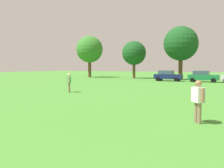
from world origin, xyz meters
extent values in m
plane|color=#42842D|center=(0.00, 30.00, 0.00)|extent=(160.00, 160.00, 0.00)
cylinder|color=#8C7259|center=(5.72, 10.85, 0.43)|extent=(0.16, 0.16, 0.86)
cylinder|color=#8C7259|center=(5.88, 10.64, 0.43)|extent=(0.16, 0.16, 0.86)
cube|color=white|center=(5.80, 10.74, 1.17)|extent=(0.61, 0.65, 0.61)
cylinder|color=#936B4C|center=(5.58, 11.03, 1.19)|extent=(0.13, 0.13, 0.58)
cylinder|color=#936B4C|center=(6.01, 10.46, 1.19)|extent=(0.13, 0.13, 0.58)
sphere|color=#936B4C|center=(5.80, 10.74, 1.63)|extent=(0.27, 0.27, 0.27)
cylinder|color=#8C7259|center=(-6.42, 18.51, 0.42)|extent=(0.16, 0.16, 0.84)
cylinder|color=#8C7259|center=(-6.55, 18.73, 0.42)|extent=(0.16, 0.16, 0.84)
cube|color=#4CB266|center=(-6.49, 18.62, 1.13)|extent=(0.55, 0.64, 0.59)
cylinder|color=beige|center=(-6.31, 18.32, 1.15)|extent=(0.12, 0.12, 0.56)
cylinder|color=beige|center=(-6.66, 18.92, 1.15)|extent=(0.12, 0.12, 0.56)
sphere|color=beige|center=(-6.49, 18.62, 1.58)|extent=(0.26, 0.26, 0.26)
cube|color=#141E4C|center=(-3.19, 40.48, 0.70)|extent=(4.30, 1.80, 0.76)
cube|color=#334756|center=(-3.53, 40.48, 1.38)|extent=(2.24, 1.58, 0.60)
cylinder|color=black|center=(-1.73, 41.38, 0.32)|extent=(0.64, 0.22, 0.64)
cylinder|color=black|center=(-1.73, 39.58, 0.32)|extent=(0.64, 0.22, 0.64)
cylinder|color=black|center=(-4.65, 41.38, 0.32)|extent=(0.64, 0.22, 0.64)
cylinder|color=black|center=(-4.65, 39.58, 0.32)|extent=(0.64, 0.22, 0.64)
cube|color=#196B38|center=(2.21, 40.21, 0.70)|extent=(4.30, 1.80, 0.76)
cube|color=#334756|center=(1.86, 40.21, 1.38)|extent=(2.24, 1.58, 0.60)
cylinder|color=black|center=(3.67, 41.11, 0.32)|extent=(0.64, 0.22, 0.64)
cylinder|color=black|center=(3.67, 39.31, 0.32)|extent=(0.64, 0.22, 0.64)
cylinder|color=black|center=(0.75, 41.11, 0.32)|extent=(0.64, 0.22, 0.64)
cylinder|color=black|center=(0.75, 39.31, 0.32)|extent=(0.64, 0.22, 0.64)
cylinder|color=brown|center=(-21.79, 46.61, 1.79)|extent=(0.66, 0.66, 3.57)
sphere|color=#337528|center=(-21.79, 46.61, 5.97)|extent=(5.64, 5.64, 5.64)
cylinder|color=brown|center=(-11.57, 46.55, 1.48)|extent=(0.54, 0.54, 2.95)
sphere|color=#194C1E|center=(-11.57, 46.55, 4.93)|extent=(4.66, 4.66, 4.66)
cylinder|color=brown|center=(-2.25, 44.99, 1.88)|extent=(0.69, 0.69, 3.76)
sphere|color=#194C1E|center=(-2.25, 44.99, 6.28)|extent=(5.93, 5.93, 5.93)
camera|label=1|loc=(7.38, -0.08, 2.32)|focal=41.11mm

